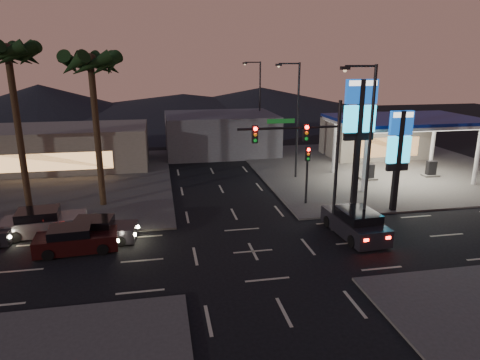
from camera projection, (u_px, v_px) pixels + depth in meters
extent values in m
plane|color=black|center=(253.00, 251.00, 23.67)|extent=(140.00, 140.00, 0.00)
cube|color=#47443F|center=(377.00, 168.00, 41.66)|extent=(24.00, 24.00, 0.12)
cube|color=#47443F|center=(26.00, 185.00, 35.87)|extent=(24.00, 24.00, 0.12)
cylinder|color=silver|center=(365.00, 162.00, 33.48)|extent=(0.36, 0.36, 5.00)
cylinder|color=silver|center=(478.00, 157.00, 35.29)|extent=(0.36, 0.36, 5.00)
cylinder|color=silver|center=(335.00, 147.00, 39.15)|extent=(0.36, 0.36, 5.00)
cylinder|color=silver|center=(433.00, 143.00, 40.96)|extent=(0.36, 0.36, 5.00)
cube|color=silver|center=(406.00, 121.00, 36.48)|extent=(12.00, 8.00, 0.50)
cube|color=white|center=(405.00, 124.00, 36.56)|extent=(11.60, 7.60, 0.06)
cube|color=navy|center=(406.00, 119.00, 36.44)|extent=(12.20, 8.20, 0.25)
cube|color=black|center=(369.00, 172.00, 37.14)|extent=(0.80, 0.50, 1.40)
cube|color=black|center=(431.00, 169.00, 38.23)|extent=(0.80, 0.50, 1.40)
cube|color=#726B5B|center=(373.00, 138.00, 46.22)|extent=(10.00, 6.00, 4.00)
cube|color=black|center=(357.00, 147.00, 29.17)|extent=(0.35, 0.35, 9.00)
cube|color=#0D3D98|center=(362.00, 91.00, 28.16)|extent=(2.20, 0.30, 1.60)
cube|color=white|center=(362.00, 83.00, 28.01)|extent=(1.98, 0.32, 0.35)
cube|color=#1ACBFF|center=(360.00, 119.00, 28.65)|extent=(2.20, 0.30, 1.80)
cube|color=black|center=(358.00, 136.00, 28.98)|extent=(2.09, 0.28, 0.50)
cube|color=black|center=(397.00, 163.00, 28.95)|extent=(0.35, 0.35, 7.00)
cube|color=#0D3D98|center=(401.00, 123.00, 28.22)|extent=(1.60, 0.30, 1.60)
cube|color=white|center=(402.00, 115.00, 28.07)|extent=(1.44, 0.32, 0.35)
cube|color=#1ACBFF|center=(399.00, 150.00, 28.71)|extent=(1.60, 0.30, 1.80)
cube|color=black|center=(397.00, 167.00, 29.04)|extent=(1.52, 0.28, 0.50)
cylinder|color=black|center=(336.00, 168.00, 25.46)|extent=(0.20, 0.20, 8.00)
cylinder|color=black|center=(289.00, 128.00, 24.23)|extent=(6.00, 0.14, 0.14)
cube|color=#0C3F14|center=(281.00, 121.00, 24.03)|extent=(1.60, 0.05, 0.25)
cube|color=black|center=(306.00, 133.00, 24.50)|extent=(0.32, 0.25, 1.00)
sphere|color=#FF0C07|center=(307.00, 127.00, 24.26)|extent=(0.22, 0.22, 0.22)
sphere|color=orange|center=(307.00, 133.00, 24.35)|extent=(0.20, 0.20, 0.20)
sphere|color=#0CB226|center=(306.00, 139.00, 24.44)|extent=(0.20, 0.20, 0.20)
cube|color=black|center=(255.00, 134.00, 23.95)|extent=(0.32, 0.25, 1.00)
sphere|color=#FF0C07|center=(255.00, 129.00, 23.72)|extent=(0.22, 0.22, 0.22)
sphere|color=orange|center=(255.00, 135.00, 23.81)|extent=(0.20, 0.20, 0.20)
sphere|color=#0CB226|center=(255.00, 141.00, 23.90)|extent=(0.20, 0.20, 0.20)
cylinder|color=black|center=(307.00, 178.00, 30.73)|extent=(0.16, 0.16, 4.00)
cube|color=black|center=(308.00, 154.00, 30.24)|extent=(0.32, 0.25, 1.00)
sphere|color=#FF0C07|center=(309.00, 150.00, 30.01)|extent=(0.22, 0.22, 0.22)
sphere|color=orange|center=(308.00, 154.00, 30.10)|extent=(0.20, 0.20, 0.20)
sphere|color=#0CB226|center=(308.00, 159.00, 30.19)|extent=(0.20, 0.20, 0.20)
cylinder|color=black|center=(369.00, 154.00, 24.51)|extent=(0.18, 0.18, 10.00)
cylinder|color=black|center=(361.00, 66.00, 23.01)|extent=(1.80, 0.12, 0.12)
cube|color=black|center=(345.00, 68.00, 22.88)|extent=(0.50, 0.25, 0.18)
sphere|color=#FFCC8C|center=(345.00, 70.00, 22.91)|extent=(0.20, 0.20, 0.20)
cylinder|color=black|center=(297.00, 122.00, 36.80)|extent=(0.18, 0.18, 10.00)
cylinder|color=black|center=(289.00, 64.00, 35.29)|extent=(1.80, 0.12, 0.12)
cube|color=black|center=(279.00, 65.00, 35.16)|extent=(0.50, 0.25, 0.18)
sphere|color=#FFCC8C|center=(279.00, 66.00, 35.19)|extent=(0.20, 0.20, 0.20)
cylinder|color=black|center=(260.00, 106.00, 50.02)|extent=(0.18, 0.18, 10.00)
cylinder|color=black|center=(253.00, 62.00, 48.52)|extent=(1.80, 0.12, 0.12)
cube|color=black|center=(245.00, 63.00, 48.38)|extent=(0.50, 0.25, 0.18)
sphere|color=#FFCC8C|center=(245.00, 64.00, 48.42)|extent=(0.20, 0.20, 0.20)
cylinder|color=black|center=(97.00, 136.00, 29.62)|extent=(0.44, 0.44, 10.20)
sphere|color=black|center=(90.00, 60.00, 28.22)|extent=(0.90, 0.90, 0.90)
cone|color=black|center=(111.00, 65.00, 28.54)|extent=(0.90, 2.74, 1.91)
cone|color=black|center=(107.00, 64.00, 29.34)|extent=(2.57, 2.57, 1.91)
cone|color=black|center=(93.00, 64.00, 29.53)|extent=(2.74, 0.90, 1.91)
cone|color=black|center=(78.00, 65.00, 29.01)|extent=(2.57, 2.57, 1.91)
cone|color=black|center=(70.00, 65.00, 28.07)|extent=(0.90, 2.74, 1.91)
cone|color=black|center=(74.00, 65.00, 27.27)|extent=(2.57, 2.57, 1.91)
cone|color=black|center=(88.00, 65.00, 27.08)|extent=(2.74, 0.90, 1.91)
cone|color=black|center=(103.00, 65.00, 27.60)|extent=(2.57, 2.57, 1.91)
cylinder|color=black|center=(19.00, 134.00, 28.63)|extent=(0.44, 0.44, 10.80)
sphere|color=black|center=(7.00, 50.00, 27.15)|extent=(0.90, 0.90, 0.90)
cone|color=black|center=(30.00, 55.00, 27.47)|extent=(0.90, 2.74, 1.91)
cone|color=black|center=(27.00, 55.00, 28.27)|extent=(2.57, 2.57, 1.91)
cone|color=black|center=(14.00, 55.00, 28.46)|extent=(2.74, 0.90, 1.91)
cone|color=black|center=(1.00, 55.00, 26.01)|extent=(2.74, 0.90, 1.91)
cone|color=black|center=(19.00, 55.00, 26.53)|extent=(2.57, 2.57, 1.91)
cube|color=#726B5B|center=(63.00, 148.00, 41.37)|extent=(16.00, 8.00, 4.00)
cube|color=#4C4C51|center=(220.00, 133.00, 47.99)|extent=(12.00, 9.00, 4.40)
cone|color=black|center=(40.00, 102.00, 75.00)|extent=(40.00, 40.00, 6.00)
cone|color=black|center=(261.00, 101.00, 82.39)|extent=(50.00, 50.00, 5.00)
cone|color=black|center=(183.00, 105.00, 79.80)|extent=(60.00, 60.00, 4.00)
cube|color=black|center=(100.00, 233.00, 24.87)|extent=(4.40, 2.25, 0.86)
cube|color=black|center=(94.00, 224.00, 24.69)|extent=(2.28, 1.86, 0.62)
cylinder|color=black|center=(126.00, 230.00, 25.80)|extent=(0.64, 0.30, 0.61)
cylinder|color=black|center=(121.00, 241.00, 24.24)|extent=(0.64, 0.30, 0.61)
cylinder|color=black|center=(80.00, 231.00, 25.61)|extent=(0.64, 0.30, 0.61)
cylinder|color=black|center=(72.00, 243.00, 24.05)|extent=(0.64, 0.30, 0.61)
sphere|color=#FFF2BF|center=(138.00, 227.00, 25.55)|extent=(0.21, 0.21, 0.21)
sphere|color=#FFF2BF|center=(135.00, 234.00, 24.44)|extent=(0.21, 0.21, 0.21)
cube|color=#FF140A|center=(65.00, 228.00, 25.23)|extent=(0.10, 0.25, 0.13)
cube|color=#FF140A|center=(59.00, 235.00, 24.13)|extent=(0.10, 0.25, 0.13)
cube|color=black|center=(77.00, 242.00, 23.60)|extent=(4.45, 2.10, 0.89)
cube|color=black|center=(70.00, 232.00, 23.36)|extent=(2.27, 1.81, 0.64)
cylinder|color=black|center=(104.00, 237.00, 24.77)|extent=(0.65, 0.28, 0.63)
cylinder|color=black|center=(103.00, 249.00, 23.21)|extent=(0.65, 0.28, 0.63)
cylinder|color=black|center=(53.00, 242.00, 24.10)|extent=(0.65, 0.28, 0.63)
cylinder|color=black|center=(48.00, 255.00, 22.54)|extent=(0.65, 0.28, 0.63)
sphere|color=#FFF2BF|center=(118.00, 233.00, 24.65)|extent=(0.22, 0.22, 0.22)
sphere|color=#FFF2BF|center=(117.00, 241.00, 23.55)|extent=(0.22, 0.22, 0.22)
cube|color=#FF140A|center=(36.00, 239.00, 23.58)|extent=(0.09, 0.25, 0.14)
cube|color=#FF140A|center=(32.00, 248.00, 22.48)|extent=(0.09, 0.25, 0.14)
cube|color=#5C5D5F|center=(45.00, 225.00, 25.89)|extent=(4.89, 2.42, 0.97)
cube|color=black|center=(38.00, 215.00, 25.62)|extent=(2.52, 2.04, 0.70)
cylinder|color=black|center=(73.00, 221.00, 27.20)|extent=(0.71, 0.32, 0.69)
cylinder|color=black|center=(71.00, 231.00, 25.52)|extent=(0.71, 0.32, 0.69)
cylinder|color=black|center=(22.00, 226.00, 26.39)|extent=(0.71, 0.32, 0.69)
cylinder|color=black|center=(15.00, 237.00, 24.71)|extent=(0.71, 0.32, 0.69)
sphere|color=#FFF2BF|center=(87.00, 216.00, 27.10)|extent=(0.24, 0.24, 0.24)
sphere|color=#FFF2BF|center=(86.00, 223.00, 25.91)|extent=(0.24, 0.24, 0.24)
cube|color=#FF140A|center=(4.00, 223.00, 25.80)|extent=(0.11, 0.28, 0.15)
cylinder|color=black|center=(5.00, 233.00, 25.40)|extent=(0.61, 0.25, 0.60)
sphere|color=#FFF2BF|center=(17.00, 229.00, 25.20)|extent=(0.21, 0.21, 0.21)
sphere|color=#FFF2BF|center=(9.00, 237.00, 24.13)|extent=(0.21, 0.21, 0.21)
cube|color=black|center=(354.00, 225.00, 25.72)|extent=(2.40, 5.09, 1.02)
cube|color=black|center=(358.00, 217.00, 25.22)|extent=(2.07, 2.60, 0.73)
cylinder|color=black|center=(328.00, 221.00, 27.04)|extent=(0.32, 0.74, 0.72)
cylinder|color=black|center=(355.00, 219.00, 27.50)|extent=(0.32, 0.74, 0.72)
cylinder|color=black|center=(353.00, 241.00, 24.09)|extent=(0.32, 0.74, 0.72)
cylinder|color=black|center=(383.00, 238.00, 24.55)|extent=(0.32, 0.74, 0.72)
cube|color=#FF140A|center=(366.00, 240.00, 23.20)|extent=(0.29, 0.11, 0.16)
cube|color=#FF140A|center=(388.00, 238.00, 23.53)|extent=(0.29, 0.11, 0.16)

